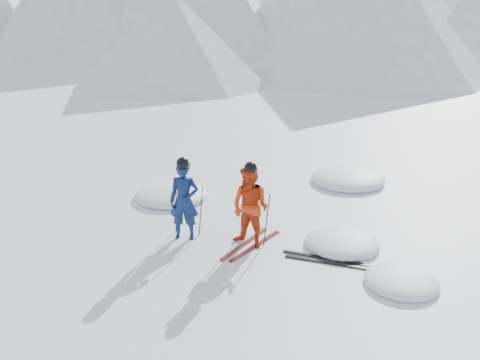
% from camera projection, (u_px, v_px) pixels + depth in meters
% --- Properties ---
extents(ground, '(160.00, 160.00, 0.00)m').
position_uv_depth(ground, '(295.00, 248.00, 10.32)').
color(ground, white).
rests_on(ground, ground).
extents(skier_blue, '(0.71, 0.59, 1.68)m').
position_uv_depth(skier_blue, '(184.00, 201.00, 10.52)').
color(skier_blue, '#0D1E4E').
rests_on(skier_blue, ground).
extents(skier_red, '(0.92, 0.77, 1.69)m').
position_uv_depth(skier_red, '(250.00, 207.00, 10.17)').
color(skier_red, red).
rests_on(skier_red, ground).
extents(pole_blue_left, '(0.11, 0.08, 1.12)m').
position_uv_depth(pole_blue_left, '(176.00, 209.00, 10.86)').
color(pole_blue_left, black).
rests_on(pole_blue_left, ground).
extents(pole_blue_right, '(0.11, 0.07, 1.12)m').
position_uv_depth(pole_blue_right, '(201.00, 211.00, 10.72)').
color(pole_blue_right, black).
rests_on(pole_blue_right, ground).
extents(pole_red_left, '(0.11, 0.09, 1.13)m').
position_uv_depth(pole_red_left, '(242.00, 213.00, 10.59)').
color(pole_red_left, black).
rests_on(pole_red_left, ground).
extents(pole_red_right, '(0.11, 0.08, 1.13)m').
position_uv_depth(pole_red_right, '(267.00, 220.00, 10.27)').
color(pole_red_right, black).
rests_on(pole_red_right, ground).
extents(ski_worn_left, '(0.32, 1.70, 0.03)m').
position_uv_depth(ski_worn_left, '(245.00, 244.00, 10.49)').
color(ski_worn_left, black).
rests_on(ski_worn_left, ground).
extents(ski_worn_right, '(0.43, 1.68, 0.03)m').
position_uv_depth(ski_worn_right, '(255.00, 246.00, 10.39)').
color(ski_worn_right, black).
rests_on(ski_worn_right, ground).
extents(ski_loose_a, '(1.70, 0.21, 0.03)m').
position_uv_depth(ski_loose_a, '(326.00, 258.00, 9.88)').
color(ski_loose_a, black).
rests_on(ski_loose_a, ground).
extents(ski_loose_b, '(1.70, 0.26, 0.03)m').
position_uv_depth(ski_loose_b, '(329.00, 263.00, 9.72)').
color(ski_loose_b, black).
rests_on(ski_loose_b, ground).
extents(snow_lumps, '(7.55, 6.70, 0.45)m').
position_uv_depth(snow_lumps, '(295.00, 204.00, 12.59)').
color(snow_lumps, white).
rests_on(snow_lumps, ground).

